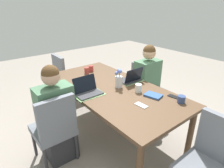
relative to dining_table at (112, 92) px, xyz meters
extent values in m
plane|color=gray|center=(0.00, 0.00, -0.66)|extent=(10.00, 10.00, 0.00)
cube|color=brown|center=(0.00, 0.00, 0.05)|extent=(2.09, 1.04, 0.04)
cylinder|color=brown|center=(-0.97, -0.44, -0.31)|extent=(0.07, 0.07, 0.69)
cylinder|color=brown|center=(-0.97, 0.44, -0.31)|extent=(0.07, 0.07, 0.69)
cylinder|color=brown|center=(0.97, 0.44, -0.31)|extent=(0.07, 0.07, 0.69)
cube|color=slate|center=(-0.04, -0.86, -0.25)|extent=(0.44, 0.44, 0.08)
cube|color=slate|center=(0.15, -0.86, 0.02)|extent=(0.06, 0.42, 0.45)
cylinder|color=#333338|center=(-0.23, -1.05, -0.47)|extent=(0.04, 0.04, 0.37)
cylinder|color=#333338|center=(-0.23, -0.67, -0.47)|extent=(0.04, 0.04, 0.37)
cylinder|color=#333338|center=(0.15, -1.05, -0.47)|extent=(0.04, 0.04, 0.37)
cylinder|color=#333338|center=(0.15, -0.67, -0.47)|extent=(0.04, 0.04, 0.37)
cube|color=#2D2D33|center=(-0.04, -0.80, -0.43)|extent=(0.36, 0.34, 0.45)
cube|color=#4C7556|center=(-0.04, -0.80, 0.04)|extent=(0.24, 0.40, 0.50)
sphere|color=tan|center=(-0.04, -0.80, 0.41)|extent=(0.20, 0.20, 0.20)
sphere|color=#51381E|center=(-0.04, -0.80, 0.44)|extent=(0.19, 0.19, 0.19)
cube|color=slate|center=(-0.05, 0.82, -0.25)|extent=(0.44, 0.44, 0.08)
cube|color=slate|center=(-0.24, 0.82, 0.02)|extent=(0.06, 0.42, 0.45)
cylinder|color=#333338|center=(0.14, 1.01, -0.47)|extent=(0.04, 0.04, 0.37)
cylinder|color=#333338|center=(0.14, 0.63, -0.47)|extent=(0.04, 0.04, 0.37)
cylinder|color=#333338|center=(-0.24, 1.01, -0.47)|extent=(0.04, 0.04, 0.37)
cylinder|color=#333338|center=(-0.24, 0.63, -0.47)|extent=(0.04, 0.04, 0.37)
cube|color=#2D2D33|center=(-0.05, 0.76, -0.43)|extent=(0.36, 0.34, 0.45)
cube|color=#4C7556|center=(-0.05, 0.76, 0.04)|extent=(0.24, 0.40, 0.50)
sphere|color=tan|center=(-0.05, 0.76, 0.41)|extent=(0.20, 0.20, 0.20)
sphere|color=#51381E|center=(-0.05, 0.76, 0.44)|extent=(0.19, 0.19, 0.19)
cube|color=slate|center=(-1.35, 0.02, -0.25)|extent=(0.44, 0.44, 0.08)
cube|color=slate|center=(-1.35, -0.17, 0.02)|extent=(0.42, 0.06, 0.45)
cylinder|color=#333338|center=(-1.54, 0.21, -0.47)|extent=(0.04, 0.04, 0.37)
cylinder|color=#333338|center=(-1.16, 0.21, -0.47)|extent=(0.04, 0.04, 0.37)
cylinder|color=#333338|center=(-1.54, -0.17, -0.47)|extent=(0.04, 0.04, 0.37)
cylinder|color=#333338|center=(-1.16, -0.17, -0.47)|extent=(0.04, 0.04, 0.37)
cube|color=slate|center=(1.38, 0.15, 0.02)|extent=(0.42, 0.06, 0.45)
cylinder|color=#333338|center=(1.19, 0.15, -0.47)|extent=(0.04, 0.04, 0.37)
cylinder|color=silver|center=(0.05, 0.08, 0.15)|extent=(0.10, 0.10, 0.15)
sphere|color=#6B7FD1|center=(0.07, 0.07, 0.30)|extent=(0.06, 0.06, 0.06)
cylinder|color=#477A3D|center=(0.07, 0.07, 0.26)|extent=(0.01, 0.01, 0.08)
sphere|color=#6B7FD1|center=(0.04, 0.09, 0.30)|extent=(0.05, 0.05, 0.05)
cylinder|color=#477A3D|center=(0.04, 0.09, 0.26)|extent=(0.01, 0.01, 0.08)
sphere|color=#6B7FD1|center=(0.03, 0.05, 0.27)|extent=(0.05, 0.05, 0.05)
cylinder|color=#477A3D|center=(0.03, 0.05, 0.25)|extent=(0.01, 0.01, 0.05)
cube|color=#7FAD70|center=(-0.02, -0.36, 0.07)|extent=(0.27, 0.37, 0.00)
cube|color=#7FAD70|center=(-0.02, 0.36, 0.07)|extent=(0.27, 0.37, 0.00)
cube|color=#38383D|center=(-0.02, -0.36, 0.08)|extent=(0.22, 0.32, 0.02)
cube|color=black|center=(-0.10, -0.36, 0.19)|extent=(0.06, 0.31, 0.20)
cube|color=#38383D|center=(-0.02, 0.34, 0.08)|extent=(0.22, 0.32, 0.02)
cube|color=black|center=(0.07, 0.34, 0.19)|extent=(0.05, 0.31, 0.20)
cylinder|color=#33477A|center=(0.82, 0.36, 0.11)|extent=(0.09, 0.09, 0.08)
cylinder|color=#AD3D38|center=(-0.67, 0.01, 0.12)|extent=(0.08, 0.08, 0.10)
cylinder|color=white|center=(0.32, 0.18, 0.12)|extent=(0.08, 0.08, 0.10)
cylinder|color=#AD3D38|center=(-0.72, 0.13, 0.12)|extent=(0.08, 0.08, 0.09)
cube|color=#335693|center=(0.52, 0.23, 0.08)|extent=(0.23, 0.18, 0.02)
cube|color=black|center=(0.69, 0.42, 0.07)|extent=(0.16, 0.09, 0.01)
cube|color=silver|center=(0.58, -0.04, 0.07)|extent=(0.15, 0.08, 0.01)
camera|label=1|loc=(1.85, -1.46, 1.15)|focal=30.84mm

